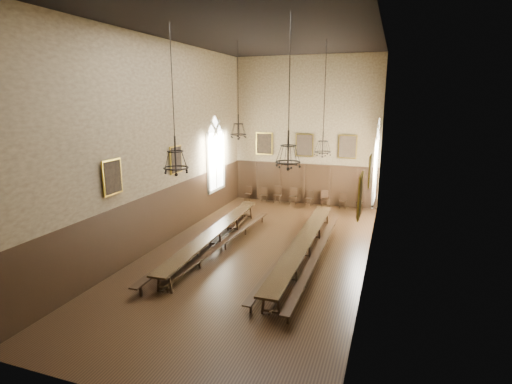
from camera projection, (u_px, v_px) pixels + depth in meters
The scene contains 34 objects.
floor at pixel (258, 253), 17.14m from camera, with size 9.00×18.00×0.02m, color black.
ceiling at pixel (258, 30), 15.08m from camera, with size 9.00×18.00×0.02m, color black.
wall_back at pixel (305, 132), 24.40m from camera, with size 9.00×0.02×9.00m, color #907F58.
wall_front at pixel (109, 202), 7.82m from camera, with size 9.00×0.02×9.00m, color #907F58.
wall_left at pixel (161, 145), 17.55m from camera, with size 0.02×18.00×9.00m, color #907F58.
wall_right at pixel (373, 154), 14.67m from camera, with size 0.02×18.00×9.00m, color #907F58.
wainscot_panelling at pixel (258, 226), 16.85m from camera, with size 9.00×18.00×2.50m, color black, non-canonical shape.
table_left at pixel (215, 238), 17.84m from camera, with size 1.15×10.15×0.79m.
table_right at pixel (304, 248), 16.56m from camera, with size 0.84×10.65×0.83m.
bench_left_outer at pixel (202, 239), 17.93m from camera, with size 0.68×10.70×0.48m.
bench_left_inner at pixel (225, 244), 17.48m from camera, with size 0.90×9.36×0.42m.
bench_right_inner at pixel (289, 253), 16.42m from camera, with size 0.39×9.77×0.44m.
bench_right_outer at pixel (318, 254), 16.25m from camera, with size 0.40×10.73×0.48m.
chair_0 at pixel (248, 196), 26.05m from camera, with size 0.42×0.42×0.90m.
chair_1 at pixel (264, 198), 25.65m from camera, with size 0.46×0.46×0.90m.
chair_2 at pixel (277, 198), 25.49m from camera, with size 0.47×0.47×1.03m.
chair_3 at pixel (293, 199), 25.12m from camera, with size 0.49×0.49×1.01m.
chair_4 at pixel (309, 201), 24.79m from camera, with size 0.50×0.50×0.93m.
chair_5 at pixel (325, 202), 24.52m from camera, with size 0.56×0.56×0.99m.
chair_6 at pixel (343, 204), 24.15m from camera, with size 0.43×0.43×0.93m.
chair_7 at pixel (360, 205), 23.80m from camera, with size 0.45×0.45×0.91m.
chandelier_back_left at pixel (238, 128), 18.51m from camera, with size 0.76×0.76×4.28m.
chandelier_back_right at pixel (323, 144), 18.18m from camera, with size 0.77×0.77×5.05m.
chandelier_front_left at pixel (176, 159), 14.40m from camera, with size 0.93×0.93×5.13m.
chandelier_front_right at pixel (288, 152), 12.68m from camera, with size 0.82×0.82×4.65m.
portrait_back_0 at pixel (264, 144), 25.29m from camera, with size 1.10×0.12×1.40m.
portrait_back_1 at pixel (304, 145), 24.46m from camera, with size 1.10×0.12×1.40m.
portrait_back_2 at pixel (348, 147), 23.63m from camera, with size 1.10×0.12×1.40m.
portrait_left_0 at pixel (176, 160), 18.61m from camera, with size 0.12×1.00×1.30m.
portrait_left_1 at pixel (112, 177), 14.47m from camera, with size 0.12×1.00×1.30m.
portrait_right_0 at pixel (370, 170), 15.81m from camera, with size 0.12×1.00×1.30m.
portrait_right_1 at pixel (360, 196), 11.67m from camera, with size 0.12×1.00×1.30m.
window_right at pixel (377, 162), 20.01m from camera, with size 0.20×2.20×4.60m, color white, non-canonical shape.
window_left at pixel (216, 154), 22.84m from camera, with size 0.20×2.20×4.60m, color white, non-canonical shape.
Camera 1 is at (5.22, -15.22, 6.47)m, focal length 28.00 mm.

